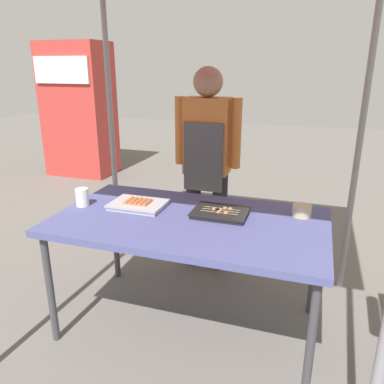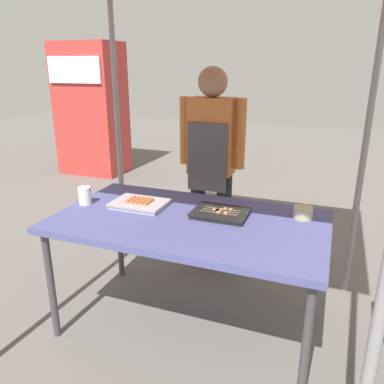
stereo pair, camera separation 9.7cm
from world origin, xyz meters
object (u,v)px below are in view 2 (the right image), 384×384
at_px(tray_meat_skewers, 220,213).
at_px(drink_cup_near_edge, 85,196).
at_px(vendor_woman, 211,155).
at_px(condiment_bowl, 303,213).
at_px(neighbor_stall_left, 91,109).
at_px(stall_table, 189,227).
at_px(tray_grilled_sausages, 140,203).

relative_size(tray_meat_skewers, drink_cup_near_edge, 2.86).
relative_size(drink_cup_near_edge, vendor_woman, 0.07).
height_order(condiment_bowl, neighbor_stall_left, neighbor_stall_left).
bearing_deg(condiment_bowl, drink_cup_near_edge, -169.23).
height_order(vendor_woman, neighbor_stall_left, neighbor_stall_left).
height_order(stall_table, condiment_bowl, condiment_bowl).
xyz_separation_m(stall_table, condiment_bowl, (0.63, 0.25, 0.09)).
height_order(tray_meat_skewers, condiment_bowl, condiment_bowl).
xyz_separation_m(tray_grilled_sausages, drink_cup_near_edge, (-0.35, -0.09, 0.04)).
relative_size(vendor_woman, neighbor_stall_left, 0.83).
distance_m(tray_meat_skewers, vendor_woman, 0.76).
relative_size(condiment_bowl, drink_cup_near_edge, 0.99).
relative_size(tray_meat_skewers, vendor_woman, 0.20).
height_order(tray_grilled_sausages, condiment_bowl, condiment_bowl).
bearing_deg(neighbor_stall_left, condiment_bowl, -38.90).
relative_size(drink_cup_near_edge, neighbor_stall_left, 0.06).
bearing_deg(condiment_bowl, tray_grilled_sausages, -170.34).
bearing_deg(condiment_bowl, tray_meat_skewers, -163.21).
distance_m(tray_meat_skewers, condiment_bowl, 0.49).
xyz_separation_m(tray_grilled_sausages, condiment_bowl, (1.00, 0.17, 0.02)).
bearing_deg(drink_cup_near_edge, tray_grilled_sausages, 13.87).
bearing_deg(tray_meat_skewers, tray_grilled_sausages, -176.86).
bearing_deg(tray_grilled_sausages, neighbor_stall_left, 129.38).
height_order(tray_grilled_sausages, tray_meat_skewers, tray_grilled_sausages).
distance_m(tray_meat_skewers, drink_cup_near_edge, 0.89).
bearing_deg(neighbor_stall_left, drink_cup_near_edge, -55.84).
bearing_deg(stall_table, condiment_bowl, 21.51).
distance_m(drink_cup_near_edge, vendor_woman, 1.01).
xyz_separation_m(tray_meat_skewers, drink_cup_near_edge, (-0.89, -0.12, 0.04)).
relative_size(tray_grilled_sausages, drink_cup_near_edge, 3.00).
bearing_deg(tray_meat_skewers, condiment_bowl, 16.79).
bearing_deg(stall_table, tray_meat_skewers, 33.44).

